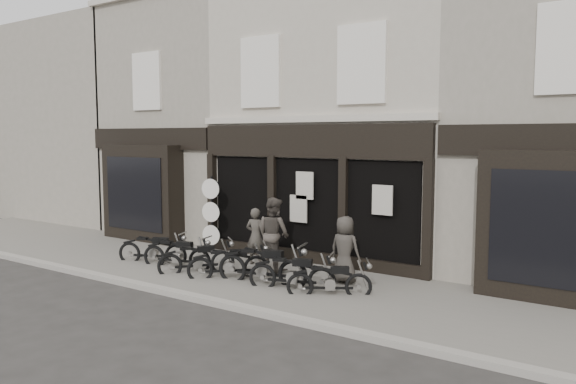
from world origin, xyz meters
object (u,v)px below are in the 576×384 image
Objects in this scene: man_centre at (274,234)px; motorcycle_5 at (293,277)px; motorcycle_0 at (153,252)px; motorcycle_3 at (229,266)px; motorcycle_1 at (178,257)px; motorcycle_2 at (198,262)px; motorcycle_4 at (263,269)px; motorcycle_6 at (330,284)px; man_left at (256,236)px; man_right at (345,249)px; advert_sign_post at (212,218)px.

motorcycle_5 is at bearing 154.81° from man_centre.
motorcycle_3 is at bearing -25.67° from motorcycle_0.
motorcycle_1 reaches higher than motorcycle_2.
motorcycle_4 reaches higher than motorcycle_5.
man_left is at bearing 123.92° from motorcycle_6.
motorcycle_4 is at bearing 157.55° from motorcycle_5.
motorcycle_4 is at bearing -47.46° from motorcycle_2.
motorcycle_1 is 4.62m from man_right.
man_centre is (3.32, 1.11, 0.69)m from motorcycle_0.
advert_sign_post reaches higher than man_right.
motorcycle_5 is 0.96m from motorcycle_6.
motorcycle_4 reaches higher than motorcycle_0.
motorcycle_5 is 0.81× the size of advert_sign_post.
motorcycle_3 is at bearing 149.38° from motorcycle_6.
man_left is at bearing 12.79° from motorcycle_2.
motorcycle_1 reaches higher than motorcycle_0.
motorcycle_4 is 1.84m from motorcycle_6.
motorcycle_1 is 1.26× the size of man_right.
motorcycle_0 reaches higher than motorcycle_6.
motorcycle_6 is (2.82, 0.09, -0.03)m from motorcycle_3.
motorcycle_1 is at bearing 15.72° from man_right.
advert_sign_post is (-1.92, 0.37, 0.29)m from man_left.
man_left is 2.91m from man_right.
man_left is at bearing -3.69° from man_right.
advert_sign_post is at bearing 46.31° from motorcycle_0.
motorcycle_0 is 0.95× the size of motorcycle_1.
motorcycle_5 is at bearing -24.16° from motorcycle_0.
advert_sign_post reaches higher than motorcycle_1.
man_centre is at bearing -4.52° from motorcycle_0.
motorcycle_4 is 1.42m from man_centre.
motorcycle_3 is 0.98m from motorcycle_4.
man_centre is at bearing 12.32° from motorcycle_1.
motorcycle_3 is (1.87, -0.08, -0.00)m from motorcycle_1.
motorcycle_3 is (2.87, -0.13, 0.00)m from motorcycle_0.
motorcycle_0 is 0.84× the size of motorcycle_4.
motorcycle_5 is (0.89, -0.05, -0.05)m from motorcycle_4.
man_centre reaches higher than motorcycle_1.
motorcycle_0 is at bearing 147.07° from motorcycle_6.
motorcycle_6 is 0.88× the size of man_centre.
man_right is at bearing -166.91° from man_centre.
motorcycle_2 is 1.04m from motorcycle_3.
advert_sign_post is at bearing -20.92° from man_left.
man_centre is (1.50, 1.27, 0.69)m from motorcycle_2.
advert_sign_post reaches higher than motorcycle_3.
motorcycle_2 is 2.09m from man_centre.
motorcycle_1 is 1.87m from motorcycle_3.
motorcycle_5 is 1.18× the size of motorcycle_6.
motorcycle_4 is 1.35× the size of motorcycle_6.
motorcycle_5 is 1.27× the size of man_left.
motorcycle_1 is 1.02× the size of motorcycle_5.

